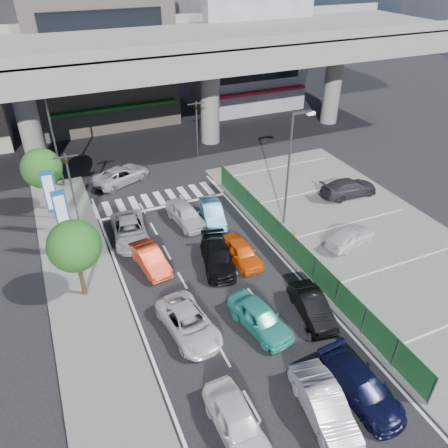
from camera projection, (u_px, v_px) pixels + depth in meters
name	position (u px, v px, depth m)	size (l,w,h in m)	color
ground	(228.00, 305.00, 23.80)	(120.00, 120.00, 0.00)	black
parking_lot	(366.00, 239.00, 29.05)	(12.00, 28.00, 0.06)	#575755
sidewalk_left	(85.00, 294.00, 24.47)	(4.00, 30.00, 0.12)	#575755
fence_run	(303.00, 258.00, 25.88)	(0.16, 22.00, 1.80)	#1C5228
expressway	(119.00, 56.00, 35.95)	(64.00, 14.00, 10.75)	slate
building_center	(98.00, 48.00, 45.07)	(14.00, 10.90, 15.00)	gray
building_east	(241.00, 52.00, 50.53)	(12.00, 10.90, 12.00)	slate
traffic_light_left	(68.00, 172.00, 28.78)	(1.60, 1.24, 5.20)	#595B60
traffic_light_right	(197.00, 115.00, 38.13)	(1.60, 1.24, 5.20)	#595B60
street_lamp_right	(291.00, 161.00, 28.25)	(1.65, 0.22, 8.00)	#595B60
street_lamp_left	(54.00, 130.00, 32.90)	(1.65, 0.22, 8.00)	#595B60
signboard_near	(62.00, 215.00, 25.84)	(0.80, 0.14, 4.70)	#595B60
signboard_far	(50.00, 194.00, 28.01)	(0.80, 0.14, 4.70)	#595B60
tree_near	(74.00, 246.00, 22.66)	(2.80, 2.80, 4.80)	#382314
tree_far	(42.00, 168.00, 30.46)	(2.80, 2.80, 4.80)	#382314
van_white_back_left	(237.00, 422.00, 17.28)	(1.63, 4.05, 1.38)	white
hatch_white_back_mid	(324.00, 405.00, 17.90)	(1.46, 4.19, 1.38)	silver
minivan_navy_back	(361.00, 387.00, 18.70)	(1.77, 4.36, 1.27)	black
sedan_white_mid_left	(189.00, 323.00, 21.87)	(2.05, 4.46, 1.24)	silver
taxi_teal_mid	(260.00, 317.00, 22.09)	(1.63, 4.05, 1.38)	teal
hatch_black_mid_right	(312.00, 306.00, 22.86)	(1.31, 3.75, 1.23)	black
taxi_orange_left	(150.00, 259.00, 26.29)	(1.31, 3.76, 1.24)	#F44623
sedan_black_mid	(217.00, 257.00, 26.44)	(1.77, 4.34, 1.26)	black
taxi_orange_right	(241.00, 252.00, 26.86)	(1.48, 3.67, 1.25)	#EE590B
wagon_silver_front_left	(130.00, 231.00, 28.81)	(2.15, 4.67, 1.30)	#A2A4AA
sedan_white_front_mid	(186.00, 214.00, 30.46)	(1.63, 4.05, 1.38)	silver
kei_truck_front_right	(212.00, 213.00, 30.70)	(1.34, 3.85, 1.27)	#63C4F7
crossing_wagon_silver	(121.00, 175.00, 35.68)	(2.22, 4.81, 1.34)	#A7A8AF
parked_sedan_white	(350.00, 237.00, 28.16)	(1.48, 3.67, 1.25)	silver
parked_sedan_dgrey	(349.00, 188.00, 33.70)	(1.86, 4.57, 1.33)	#2B2A30
traffic_cone	(295.00, 234.00, 28.97)	(0.33, 0.33, 0.65)	#EA540D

